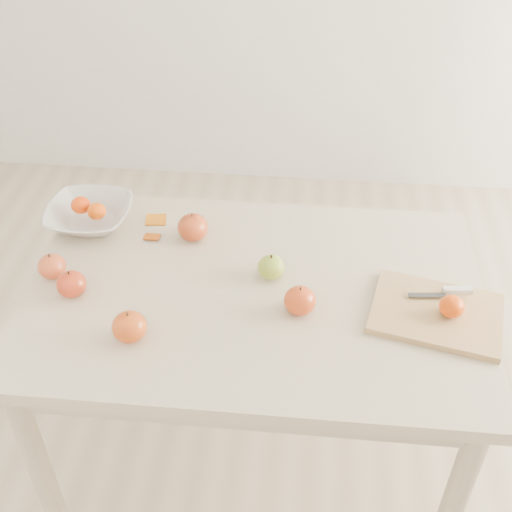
{
  "coord_description": "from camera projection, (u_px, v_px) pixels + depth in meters",
  "views": [
    {
      "loc": [
        0.13,
        -1.25,
        1.88
      ],
      "look_at": [
        0.0,
        0.05,
        0.82
      ],
      "focal_mm": 45.0,
      "sensor_mm": 36.0,
      "label": 1
    }
  ],
  "objects": [
    {
      "name": "ground",
      "position": [
        255.0,
        454.0,
        2.16
      ],
      "size": [
        3.5,
        3.5,
        0.0
      ],
      "primitive_type": "plane",
      "color": "#C6B293",
      "rests_on": "ground"
    },
    {
      "name": "cutting_board",
      "position": [
        436.0,
        313.0,
        1.6
      ],
      "size": [
        0.36,
        0.3,
        0.02
      ],
      "primitive_type": "cube",
      "rotation": [
        0.0,
        0.0,
        -0.22
      ],
      "color": "tan",
      "rests_on": "table"
    },
    {
      "name": "apple_red_b",
      "position": [
        71.0,
        284.0,
        1.65
      ],
      "size": [
        0.08,
        0.08,
        0.07
      ],
      "primitive_type": "ellipsoid",
      "color": "#97060B",
      "rests_on": "table"
    },
    {
      "name": "orange_peel_b",
      "position": [
        152.0,
        237.0,
        1.85
      ],
      "size": [
        0.05,
        0.04,
        0.01
      ],
      "primitive_type": "cube",
      "rotation": [
        -0.14,
        0.0,
        -0.02
      ],
      "color": "#C3510D",
      "rests_on": "table"
    },
    {
      "name": "apple_green",
      "position": [
        271.0,
        267.0,
        1.7
      ],
      "size": [
        0.07,
        0.07,
        0.07
      ],
      "primitive_type": "ellipsoid",
      "color": "olive",
      "rests_on": "table"
    },
    {
      "name": "apple_red_c",
      "position": [
        129.0,
        327.0,
        1.52
      ],
      "size": [
        0.08,
        0.08,
        0.08
      ],
      "primitive_type": "ellipsoid",
      "color": "#A21F0F",
      "rests_on": "table"
    },
    {
      "name": "board_tangerine",
      "position": [
        452.0,
        306.0,
        1.57
      ],
      "size": [
        0.06,
        0.06,
        0.05
      ],
      "primitive_type": "ellipsoid",
      "color": "#D83F07",
      "rests_on": "cutting_board"
    },
    {
      "name": "paring_knife",
      "position": [
        452.0,
        291.0,
        1.64
      ],
      "size": [
        0.17,
        0.05,
        0.01
      ],
      "color": "silver",
      "rests_on": "cutting_board"
    },
    {
      "name": "apple_red_e",
      "position": [
        300.0,
        301.0,
        1.59
      ],
      "size": [
        0.08,
        0.08,
        0.07
      ],
      "primitive_type": "ellipsoid",
      "color": "#A71807",
      "rests_on": "table"
    },
    {
      "name": "apple_red_a",
      "position": [
        193.0,
        227.0,
        1.83
      ],
      "size": [
        0.09,
        0.09,
        0.08
      ],
      "primitive_type": "ellipsoid",
      "color": "maroon",
      "rests_on": "table"
    },
    {
      "name": "orange_peel_a",
      "position": [
        156.0,
        221.0,
        1.91
      ],
      "size": [
        0.07,
        0.05,
        0.01
      ],
      "primitive_type": "cube",
      "rotation": [
        0.21,
        0.0,
        0.12
      ],
      "color": "#CB670E",
      "rests_on": "table"
    },
    {
      "name": "fruit_bowl",
      "position": [
        90.0,
        215.0,
        1.89
      ],
      "size": [
        0.25,
        0.25,
        0.06
      ],
      "primitive_type": "imported",
      "color": "silver",
      "rests_on": "table"
    },
    {
      "name": "bowl_tangerine_far",
      "position": [
        97.0,
        211.0,
        1.86
      ],
      "size": [
        0.05,
        0.05,
        0.05
      ],
      "primitive_type": "ellipsoid",
      "color": "#E34008",
      "rests_on": "fruit_bowl"
    },
    {
      "name": "table",
      "position": [
        254.0,
        316.0,
        1.75
      ],
      "size": [
        1.2,
        0.8,
        0.75
      ],
      "color": "#C6B596",
      "rests_on": "ground"
    },
    {
      "name": "bowl_tangerine_near",
      "position": [
        81.0,
        205.0,
        1.88
      ],
      "size": [
        0.06,
        0.06,
        0.05
      ],
      "primitive_type": "ellipsoid",
      "color": "#E44408",
      "rests_on": "fruit_bowl"
    },
    {
      "name": "apple_red_d",
      "position": [
        52.0,
        266.0,
        1.7
      ],
      "size": [
        0.07,
        0.07,
        0.07
      ],
      "primitive_type": "ellipsoid",
      "color": "#A4211B",
      "rests_on": "table"
    }
  ]
}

